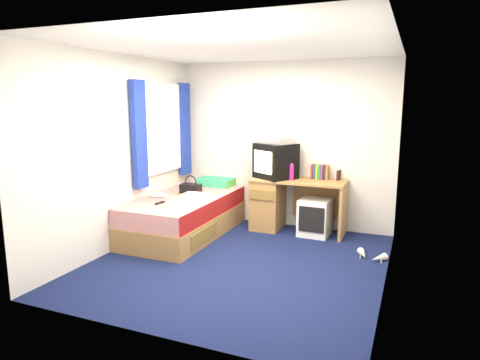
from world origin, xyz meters
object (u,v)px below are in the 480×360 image
at_px(pink_water_bottle, 291,173).
at_px(towel, 195,198).
at_px(picture_frame, 339,175).
at_px(handbag, 191,189).
at_px(magazine, 189,193).
at_px(white_heels, 370,256).
at_px(bed, 185,216).
at_px(aerosol_can, 292,172).
at_px(crt_tv, 276,161).
at_px(desk, 280,202).
at_px(colour_swatch_fan, 166,206).
at_px(remote_control, 160,203).
at_px(storage_cube, 315,217).
at_px(pillow, 216,182).
at_px(vcr, 276,140).
at_px(water_bottle, 159,195).

xyz_separation_m(pink_water_bottle, towel, (-1.03, -0.90, -0.26)).
relative_size(picture_frame, pink_water_bottle, 0.68).
height_order(picture_frame, handbag, picture_frame).
distance_m(picture_frame, magazine, 2.13).
xyz_separation_m(magazine, white_heels, (2.55, -0.23, -0.51)).
distance_m(bed, aerosol_can, 1.62).
distance_m(crt_tv, white_heels, 1.88).
height_order(desk, colour_swatch_fan, desk).
height_order(towel, remote_control, towel).
xyz_separation_m(bed, pink_water_bottle, (1.32, 0.67, 0.59)).
bearing_deg(white_heels, aerosol_can, 146.74).
xyz_separation_m(desk, storage_cube, (0.53, -0.08, -0.15)).
relative_size(pink_water_bottle, towel, 0.64).
bearing_deg(pillow, white_heels, -19.61).
bearing_deg(crt_tv, aerosol_can, 38.02).
height_order(aerosol_can, magazine, aerosol_can).
height_order(picture_frame, colour_swatch_fan, picture_frame).
relative_size(pillow, desk, 0.42).
height_order(storage_cube, crt_tv, crt_tv).
relative_size(bed, storage_cube, 3.94).
bearing_deg(picture_frame, colour_swatch_fan, -128.11).
relative_size(vcr, towel, 1.43).
bearing_deg(crt_tv, remote_control, -101.45).
distance_m(bed, crt_tv, 1.49).
bearing_deg(vcr, towel, -103.11).
relative_size(vcr, remote_control, 2.86).
relative_size(bed, crt_tv, 3.01).
bearing_deg(picture_frame, towel, -131.95).
relative_size(bed, handbag, 6.95).
relative_size(water_bottle, remote_control, 1.25).
height_order(desk, white_heels, desk).
xyz_separation_m(bed, storage_cube, (1.67, 0.65, -0.01)).
xyz_separation_m(aerosol_can, colour_swatch_fan, (-1.24, -1.34, -0.30)).
bearing_deg(magazine, remote_control, -92.46).
relative_size(handbag, towel, 0.90).
bearing_deg(storage_cube, pink_water_bottle, 179.30).
xyz_separation_m(pillow, magazine, (-0.12, -0.64, -0.05)).
height_order(storage_cube, vcr, vcr).
distance_m(aerosol_can, handbag, 1.45).
distance_m(towel, water_bottle, 0.57).
bearing_deg(colour_swatch_fan, handbag, 94.71).
bearing_deg(remote_control, aerosol_can, 43.23).
xyz_separation_m(desk, picture_frame, (0.79, 0.17, 0.41)).
xyz_separation_m(bed, vcr, (1.07, 0.74, 1.02)).
relative_size(pillow, picture_frame, 3.86).
bearing_deg(pillow, vcr, -6.19).
distance_m(bed, water_bottle, 0.47).
height_order(water_bottle, colour_swatch_fan, water_bottle).
bearing_deg(picture_frame, water_bottle, -139.69).
height_order(pink_water_bottle, towel, pink_water_bottle).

